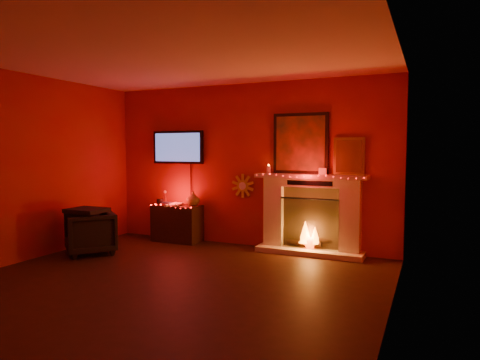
% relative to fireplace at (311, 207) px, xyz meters
% --- Properties ---
extents(room, '(5.00, 5.00, 5.00)m').
position_rel_fireplace_xyz_m(room, '(-1.14, -2.39, 0.63)').
color(room, black).
rests_on(room, ground).
extents(floor, '(5.00, 5.00, 0.00)m').
position_rel_fireplace_xyz_m(floor, '(-1.14, -2.39, -0.72)').
color(floor, black).
rests_on(floor, ground).
extents(fireplace, '(1.72, 0.40, 2.18)m').
position_rel_fireplace_xyz_m(fireplace, '(0.00, 0.00, 0.00)').
color(fireplace, beige).
rests_on(fireplace, floor).
extents(tv, '(1.00, 0.07, 1.24)m').
position_rel_fireplace_xyz_m(tv, '(-2.44, 0.06, 0.92)').
color(tv, black).
rests_on(tv, room).
extents(sunburst_clock, '(0.40, 0.03, 0.40)m').
position_rel_fireplace_xyz_m(sunburst_clock, '(-1.19, 0.09, 0.28)').
color(sunburst_clock, gold).
rests_on(sunburst_clock, room).
extents(console_table, '(0.84, 0.55, 0.88)m').
position_rel_fireplace_xyz_m(console_table, '(-2.34, -0.13, -0.37)').
color(console_table, black).
rests_on(console_table, floor).
extents(armchair, '(1.00, 1.00, 0.65)m').
position_rel_fireplace_xyz_m(armchair, '(-3.09, -1.45, -0.40)').
color(armchair, black).
rests_on(armchair, floor).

